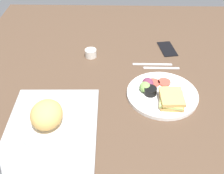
# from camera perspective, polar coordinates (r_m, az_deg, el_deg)

# --- Properties ---
(ground_plane) EXTENTS (1.90, 1.50, 0.03)m
(ground_plane) POSITION_cam_1_polar(r_m,az_deg,el_deg) (1.17, 1.44, -2.72)
(ground_plane) COLOR #4C3828
(serving_tray) EXTENTS (0.46, 0.34, 0.02)m
(serving_tray) POSITION_cam_1_polar(r_m,az_deg,el_deg) (1.04, -12.38, -8.81)
(serving_tray) COLOR #9EA0A3
(serving_tray) RESTS_ON ground_plane
(bread_plate_near) EXTENTS (0.22, 0.22, 0.10)m
(bread_plate_near) POSITION_cam_1_polar(r_m,az_deg,el_deg) (1.02, -12.94, -6.30)
(bread_plate_near) COLOR white
(bread_plate_near) RESTS_ON serving_tray
(plate_with_salad) EXTENTS (0.30, 0.30, 0.05)m
(plate_with_salad) POSITION_cam_1_polar(r_m,az_deg,el_deg) (1.17, 10.11, -1.36)
(plate_with_salad) COLOR white
(plate_with_salad) RESTS_ON ground_plane
(espresso_cup) EXTENTS (0.06, 0.06, 0.04)m
(espresso_cup) POSITION_cam_1_polar(r_m,az_deg,el_deg) (1.41, -4.37, 6.91)
(espresso_cup) COLOR silver
(espresso_cup) RESTS_ON ground_plane
(fork) EXTENTS (0.01, 0.17, 0.01)m
(fork) POSITION_cam_1_polar(r_m,az_deg,el_deg) (1.35, 10.07, 3.89)
(fork) COLOR #B7B7BC
(fork) RESTS_ON ground_plane
(knife) EXTENTS (0.01, 0.19, 0.01)m
(knife) POSITION_cam_1_polar(r_m,az_deg,el_deg) (1.37, 8.26, 4.66)
(knife) COLOR #B7B7BC
(knife) RESTS_ON ground_plane
(cell_phone) EXTENTS (0.15, 0.10, 0.01)m
(cell_phone) POSITION_cam_1_polar(r_m,az_deg,el_deg) (1.50, 11.23, 7.72)
(cell_phone) COLOR black
(cell_phone) RESTS_ON ground_plane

